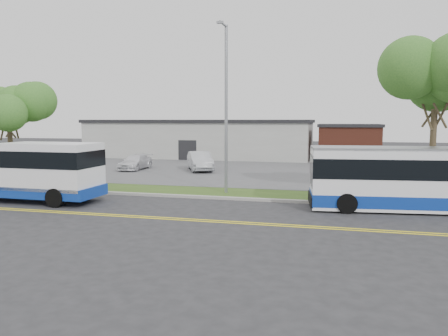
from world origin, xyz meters
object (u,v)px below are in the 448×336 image
(tree_west, at_px, (8,108))
(parked_car_a, at_px, (200,161))
(transit_bus, at_px, (427,179))
(streetlight_near, at_px, (226,104))
(shuttle_bus, at_px, (37,170))
(parked_car_b, at_px, (135,162))
(tree_east, at_px, (436,83))

(tree_west, height_order, parked_car_a, tree_west)
(parked_car_a, bearing_deg, tree_west, -161.23)
(tree_west, bearing_deg, transit_bus, -5.86)
(streetlight_near, bearing_deg, parked_car_a, 114.90)
(shuttle_bus, bearing_deg, transit_bus, 7.75)
(parked_car_b, bearing_deg, parked_car_a, 5.38)
(transit_bus, relative_size, parked_car_a, 2.30)
(transit_bus, height_order, parked_car_b, transit_bus)
(tree_west, xyz_separation_m, parked_car_a, (10.18, 9.92, -4.23))
(shuttle_bus, height_order, parked_car_b, shuttle_bus)
(transit_bus, distance_m, parked_car_b, 24.01)
(streetlight_near, relative_size, transit_bus, 0.86)
(tree_west, distance_m, transit_bus, 25.73)
(shuttle_bus, distance_m, parked_car_b, 14.46)
(transit_bus, xyz_separation_m, parked_car_a, (-15.17, 12.52, -0.63))
(parked_car_b, bearing_deg, streetlight_near, -43.50)
(tree_west, relative_size, parked_car_a, 1.44)
(shuttle_bus, xyz_separation_m, transit_bus, (19.51, 2.41, -0.14))
(tree_west, distance_m, parked_car_b, 11.30)
(shuttle_bus, distance_m, parked_car_a, 15.56)
(tree_west, xyz_separation_m, shuttle_bus, (5.84, -5.01, -3.46))
(tree_east, height_order, tree_west, tree_east)
(tree_west, bearing_deg, shuttle_bus, -40.64)
(tree_east, xyz_separation_m, streetlight_near, (-11.00, -0.27, -0.97))
(tree_east, bearing_deg, shuttle_bus, -166.58)
(shuttle_bus, relative_size, parked_car_a, 1.70)
(tree_west, xyz_separation_m, streetlight_near, (15.00, -0.47, 0.11))
(tree_west, distance_m, shuttle_bus, 8.43)
(tree_east, relative_size, transit_bus, 0.75)
(streetlight_near, relative_size, shuttle_bus, 1.16)
(tree_east, relative_size, streetlight_near, 0.88)
(shuttle_bus, height_order, transit_bus, shuttle_bus)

